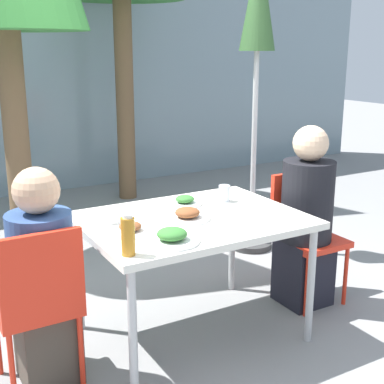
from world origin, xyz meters
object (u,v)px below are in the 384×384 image
at_px(bottle, 128,236).
at_px(person_right, 306,221).
at_px(chair_right, 304,226).
at_px(chair_left, 38,297).
at_px(drinking_cup, 224,193).
at_px(person_left, 43,282).
at_px(closed_umbrella, 258,25).
at_px(salad_bowl, 112,215).

bearing_deg(bottle, person_right, 13.85).
bearing_deg(person_right, bottle, 14.05).
relative_size(chair_right, bottle, 4.35).
relative_size(chair_right, person_right, 0.72).
bearing_deg(chair_left, drinking_cup, 11.64).
distance_m(chair_left, person_left, 0.10).
height_order(chair_right, closed_umbrella, closed_umbrella).
distance_m(person_left, person_right, 1.74).
distance_m(chair_left, person_right, 1.80).
bearing_deg(bottle, drinking_cup, 31.19).
relative_size(chair_right, drinking_cup, 8.45).
relative_size(person_right, closed_umbrella, 0.49).
distance_m(chair_left, bottle, 0.56).
relative_size(closed_umbrella, drinking_cup, 24.17).
xyz_separation_m(drinking_cup, salad_bowl, (-0.76, -0.01, -0.02)).
bearing_deg(person_left, salad_bowl, 21.98).
bearing_deg(salad_bowl, closed_umbrella, 27.67).
relative_size(chair_left, drinking_cup, 8.45).
distance_m(drinking_cup, salad_bowl, 0.76).
bearing_deg(person_right, chair_left, 3.06).
xyz_separation_m(chair_right, salad_bowl, (-1.34, 0.10, 0.26)).
relative_size(person_left, drinking_cup, 11.06).
bearing_deg(chair_right, closed_umbrella, -105.21).
height_order(person_left, salad_bowl, person_left).
bearing_deg(person_left, bottle, -47.11).
height_order(chair_right, salad_bowl, chair_right).
relative_size(chair_left, closed_umbrella, 0.35).
bearing_deg(person_left, chair_right, 2.05).
xyz_separation_m(bottle, salad_bowl, (0.13, 0.53, -0.07)).
xyz_separation_m(closed_umbrella, bottle, (-1.73, -1.37, -1.02)).
height_order(chair_left, closed_umbrella, closed_umbrella).
bearing_deg(salad_bowl, drinking_cup, 0.59).
height_order(person_left, person_right, person_right).
height_order(chair_right, person_right, person_right).
xyz_separation_m(person_left, closed_umbrella, (2.05, 1.03, 1.32)).
bearing_deg(drinking_cup, closed_umbrella, 44.75).
relative_size(chair_left, chair_right, 1.00).
height_order(person_right, drinking_cup, person_right).
distance_m(person_left, drinking_cup, 1.26).
bearing_deg(chair_left, person_left, 58.03).
bearing_deg(drinking_cup, chair_left, -167.57).
height_order(person_right, closed_umbrella, closed_umbrella).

